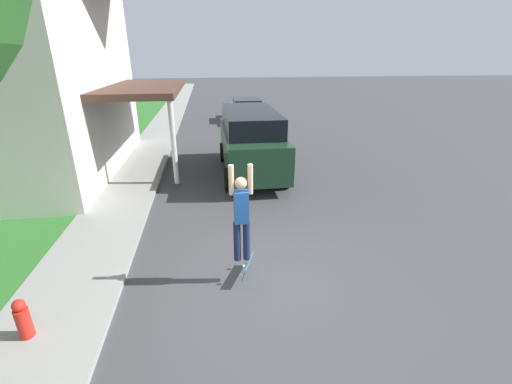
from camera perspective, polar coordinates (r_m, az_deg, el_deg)
The scene contains 7 objects.
ground_plane at distance 6.45m, azimuth 2.76°, elevation -16.07°, with size 120.00×120.00×0.00m, color #3D3D3F.
sidewalk at distance 11.94m, azimuth -20.05°, elevation 1.46°, with size 1.80×80.00×0.10m.
suv_parked at distance 12.06m, azimuth -0.90°, elevation 8.66°, with size 2.04×5.14×2.19m.
car_down_street at distance 22.35m, azimuth -1.59°, elevation 13.48°, with size 1.96×4.16×1.36m.
skateboarder at distance 5.95m, azimuth -2.45°, elevation -3.58°, with size 0.41×0.21×1.81m.
skateboard at distance 6.62m, azimuth -1.43°, elevation -12.16°, with size 0.34×0.75×0.31m.
fire_hydrant at distance 6.26m, azimuth -34.33°, elevation -17.08°, with size 0.20×0.20×0.65m.
Camera 1 is at (-0.99, -4.98, 3.98)m, focal length 24.00 mm.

